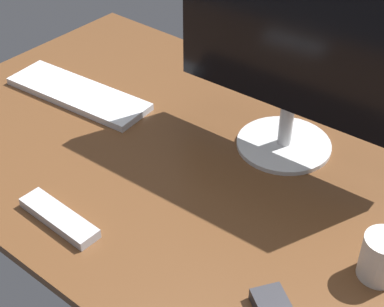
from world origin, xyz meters
TOP-DOWN VIEW (x-y plane):
  - desk at (0.00, 0.00)cm, footprint 140.00×84.00cm
  - monitor at (10.07, 16.42)cm, footprint 53.71×20.87cm
  - keyboard at (-40.70, 1.45)cm, footprint 39.26×15.09cm
  - tv_remote at (-9.82, -30.97)cm, footprint 18.44×5.29cm
  - coffee_mug at (42.55, -4.71)cm, footprint 7.26×7.26cm

SIDE VIEW (x-z plane):
  - desk at x=0.00cm, z-range 0.00..2.00cm
  - keyboard at x=-40.70cm, z-range 2.00..3.71cm
  - tv_remote at x=-9.82cm, z-range 2.00..3.96cm
  - coffee_mug at x=42.55cm, z-range 2.00..10.52cm
  - monitor at x=10.07cm, z-range 4.93..47.47cm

